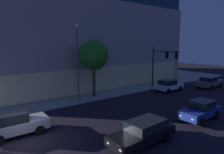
{
  "coord_description": "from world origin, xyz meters",
  "views": [
    {
      "loc": [
        -2.68,
        -12.88,
        6.4
      ],
      "look_at": [
        8.74,
        2.39,
        3.26
      ],
      "focal_mm": 31.66,
      "sensor_mm": 36.0,
      "label": 1
    }
  ],
  "objects_px": {
    "traffic_light_far_corner": "(162,60)",
    "car_white": "(168,85)",
    "car_silver": "(16,124)",
    "car_grey": "(209,82)",
    "car_blue": "(200,110)",
    "car_black": "(143,132)",
    "modern_building": "(70,38)",
    "street_lamp_sidewalk": "(78,54)",
    "sidewalk_tree": "(94,55)"
  },
  "relations": [
    {
      "from": "street_lamp_sidewalk",
      "to": "traffic_light_far_corner",
      "type": "bearing_deg",
      "value": -6.26
    },
    {
      "from": "street_lamp_sidewalk",
      "to": "car_black",
      "type": "relative_size",
      "value": 1.73
    },
    {
      "from": "traffic_light_far_corner",
      "to": "sidewalk_tree",
      "type": "distance_m",
      "value": 10.32
    },
    {
      "from": "sidewalk_tree",
      "to": "car_blue",
      "type": "distance_m",
      "value": 12.88
    },
    {
      "from": "traffic_light_far_corner",
      "to": "car_blue",
      "type": "xyz_separation_m",
      "value": [
        -6.52,
        -9.54,
        -3.41
      ]
    },
    {
      "from": "traffic_light_far_corner",
      "to": "car_blue",
      "type": "height_order",
      "value": "traffic_light_far_corner"
    },
    {
      "from": "modern_building",
      "to": "traffic_light_far_corner",
      "type": "relative_size",
      "value": 5.4
    },
    {
      "from": "car_blue",
      "to": "car_grey",
      "type": "height_order",
      "value": "car_blue"
    },
    {
      "from": "car_black",
      "to": "street_lamp_sidewalk",
      "type": "bearing_deg",
      "value": 84.88
    },
    {
      "from": "street_lamp_sidewalk",
      "to": "car_black",
      "type": "distance_m",
      "value": 11.92
    },
    {
      "from": "street_lamp_sidewalk",
      "to": "sidewalk_tree",
      "type": "bearing_deg",
      "value": 15.86
    },
    {
      "from": "traffic_light_far_corner",
      "to": "sidewalk_tree",
      "type": "bearing_deg",
      "value": 168.4
    },
    {
      "from": "traffic_light_far_corner",
      "to": "car_white",
      "type": "relative_size",
      "value": 1.43
    },
    {
      "from": "car_white",
      "to": "car_grey",
      "type": "relative_size",
      "value": 0.85
    },
    {
      "from": "street_lamp_sidewalk",
      "to": "car_silver",
      "type": "distance_m",
      "value": 9.88
    },
    {
      "from": "street_lamp_sidewalk",
      "to": "car_blue",
      "type": "relative_size",
      "value": 1.96
    },
    {
      "from": "modern_building",
      "to": "car_blue",
      "type": "relative_size",
      "value": 7.36
    },
    {
      "from": "modern_building",
      "to": "car_black",
      "type": "bearing_deg",
      "value": -105.47
    },
    {
      "from": "car_black",
      "to": "sidewalk_tree",
      "type": "bearing_deg",
      "value": 73.6
    },
    {
      "from": "car_silver",
      "to": "car_blue",
      "type": "xyz_separation_m",
      "value": [
        13.41,
        -6.2,
        -0.03
      ]
    },
    {
      "from": "sidewalk_tree",
      "to": "car_grey",
      "type": "xyz_separation_m",
      "value": [
        17.01,
        -5.5,
        -4.29
      ]
    },
    {
      "from": "car_blue",
      "to": "car_white",
      "type": "bearing_deg",
      "value": 51.98
    },
    {
      "from": "car_black",
      "to": "car_grey",
      "type": "bearing_deg",
      "value": 16.72
    },
    {
      "from": "street_lamp_sidewalk",
      "to": "car_black",
      "type": "xyz_separation_m",
      "value": [
        -0.98,
        -10.94,
        -4.62
      ]
    },
    {
      "from": "traffic_light_far_corner",
      "to": "car_black",
      "type": "relative_size",
      "value": 1.2
    },
    {
      "from": "street_lamp_sidewalk",
      "to": "car_black",
      "type": "bearing_deg",
      "value": -95.12
    },
    {
      "from": "car_blue",
      "to": "car_black",
      "type": "bearing_deg",
      "value": -179.76
    },
    {
      "from": "traffic_light_far_corner",
      "to": "street_lamp_sidewalk",
      "type": "bearing_deg",
      "value": 173.74
    },
    {
      "from": "modern_building",
      "to": "street_lamp_sidewalk",
      "type": "distance_m",
      "value": 17.07
    },
    {
      "from": "sidewalk_tree",
      "to": "traffic_light_far_corner",
      "type": "bearing_deg",
      "value": -11.6
    },
    {
      "from": "sidewalk_tree",
      "to": "car_silver",
      "type": "relative_size",
      "value": 1.62
    },
    {
      "from": "traffic_light_far_corner",
      "to": "car_white",
      "type": "height_order",
      "value": "traffic_light_far_corner"
    },
    {
      "from": "traffic_light_far_corner",
      "to": "car_white",
      "type": "bearing_deg",
      "value": -92.3
    },
    {
      "from": "traffic_light_far_corner",
      "to": "car_silver",
      "type": "relative_size",
      "value": 1.39
    },
    {
      "from": "traffic_light_far_corner",
      "to": "car_white",
      "type": "xyz_separation_m",
      "value": [
        -0.05,
        -1.27,
        -3.42
      ]
    },
    {
      "from": "car_silver",
      "to": "car_white",
      "type": "bearing_deg",
      "value": 5.96
    },
    {
      "from": "car_black",
      "to": "traffic_light_far_corner",
      "type": "bearing_deg",
      "value": 35.32
    },
    {
      "from": "sidewalk_tree",
      "to": "car_blue",
      "type": "relative_size",
      "value": 1.58
    },
    {
      "from": "sidewalk_tree",
      "to": "car_blue",
      "type": "xyz_separation_m",
      "value": [
        3.56,
        -11.61,
        -4.29
      ]
    },
    {
      "from": "car_silver",
      "to": "car_grey",
      "type": "bearing_deg",
      "value": -0.19
    },
    {
      "from": "car_silver",
      "to": "traffic_light_far_corner",
      "type": "bearing_deg",
      "value": 9.51
    },
    {
      "from": "street_lamp_sidewalk",
      "to": "sidewalk_tree",
      "type": "relative_size",
      "value": 1.24
    },
    {
      "from": "street_lamp_sidewalk",
      "to": "car_blue",
      "type": "xyz_separation_m",
      "value": [
        6.0,
        -10.91,
        -4.57
      ]
    },
    {
      "from": "sidewalk_tree",
      "to": "car_black",
      "type": "bearing_deg",
      "value": -106.4
    },
    {
      "from": "modern_building",
      "to": "car_black",
      "type": "relative_size",
      "value": 6.51
    },
    {
      "from": "traffic_light_far_corner",
      "to": "car_black",
      "type": "bearing_deg",
      "value": -144.68
    },
    {
      "from": "sidewalk_tree",
      "to": "car_silver",
      "type": "distance_m",
      "value": 12.02
    },
    {
      "from": "modern_building",
      "to": "car_silver",
      "type": "height_order",
      "value": "modern_building"
    },
    {
      "from": "sidewalk_tree",
      "to": "modern_building",
      "type": "bearing_deg",
      "value": 75.25
    },
    {
      "from": "street_lamp_sidewalk",
      "to": "car_black",
      "type": "height_order",
      "value": "street_lamp_sidewalk"
    }
  ]
}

